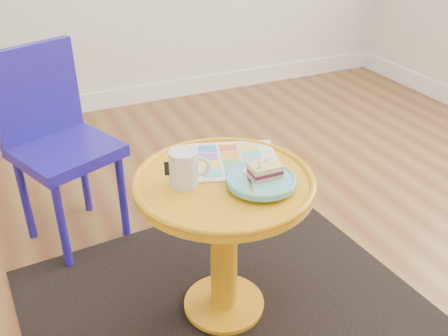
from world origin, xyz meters
name	(u,v)px	position (x,y,z in m)	size (l,w,h in m)	color
floor	(270,297)	(0.00, 0.00, 0.00)	(4.00, 4.00, 0.00)	brown
rug	(224,305)	(-0.17, 0.03, 0.00)	(1.30, 1.10, 0.01)	black
side_table	(224,219)	(-0.17, 0.03, 0.38)	(0.55, 0.55, 0.52)	orange
chair	(55,135)	(-0.58, 0.71, 0.45)	(0.46, 0.46, 0.79)	#211799
newspaper	(231,160)	(-0.10, 0.12, 0.53)	(0.30, 0.25, 0.01)	silver
mug	(185,167)	(-0.29, 0.05, 0.58)	(0.12, 0.08, 0.11)	silver
plate	(261,181)	(-0.09, -0.05, 0.54)	(0.21, 0.21, 0.02)	#5DC1C4
cake_slice	(265,170)	(-0.07, -0.05, 0.57)	(0.09, 0.06, 0.04)	#D3BC8C
fork	(249,180)	(-0.13, -0.05, 0.55)	(0.06, 0.14, 0.00)	silver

